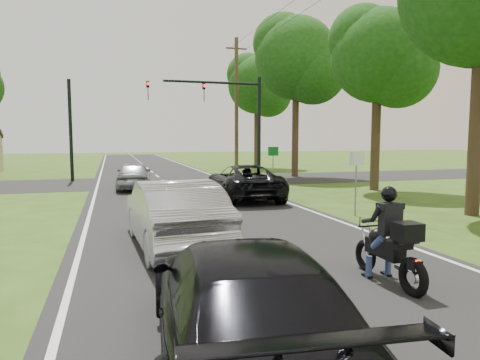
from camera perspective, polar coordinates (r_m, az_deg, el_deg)
name	(u,v)px	position (r m, az deg, el deg)	size (l,w,h in m)	color
ground	(247,249)	(10.01, 0.96, -9.16)	(140.00, 140.00, 0.00)	#304714
road	(180,194)	(19.61, -8.00, -1.92)	(8.00, 100.00, 0.01)	black
cross_road	(164,182)	(25.52, -10.08, -0.23)	(60.00, 7.00, 0.01)	black
motorcycle_rider	(390,245)	(7.99, 19.42, -8.21)	(0.57, 2.02, 1.74)	black
dark_suv	(244,182)	(17.95, 0.54, -0.22)	(2.39, 5.19, 1.44)	black
silver_sedan	(173,214)	(10.06, -8.89, -4.46)	(1.68, 4.81, 1.58)	#BBBCC0
silver_suv	(134,175)	(22.07, -13.96, 0.62)	(1.64, 4.07, 1.39)	#929599
dark_car_behind	(242,300)	(5.03, 0.29, -15.72)	(1.98, 4.88, 1.41)	black
traffic_signal	(228,110)	(24.11, -1.66, 9.35)	(6.38, 0.44, 6.00)	black
signal_pole_far	(71,131)	(27.32, -21.65, 6.13)	(0.20, 0.20, 6.00)	black
utility_pole_far	(236,105)	(32.63, -0.47, 10.03)	(1.60, 0.28, 10.00)	brown
sign_white	(357,168)	(14.44, 15.28, 1.61)	(0.55, 0.07, 2.12)	slate
sign_green	(273,157)	(21.70, 4.44, 3.05)	(0.55, 0.07, 2.12)	slate
tree_row_c	(385,61)	(22.36, 18.77, 14.78)	(4.80, 4.65, 8.76)	#332316
tree_row_d	(302,63)	(29.06, 8.26, 15.20)	(5.76, 5.58, 10.45)	#332316
tree_row_e	(261,88)	(37.39, 2.79, 12.15)	(5.28, 5.12, 9.61)	#332316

